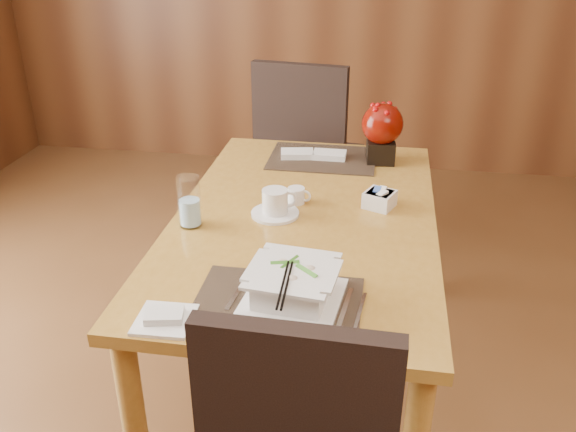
% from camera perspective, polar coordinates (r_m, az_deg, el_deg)
% --- Properties ---
extents(dining_table, '(0.90, 1.50, 0.75)m').
position_cam_1_polar(dining_table, '(2.17, 1.56, -2.23)').
color(dining_table, '#AA7B2F').
rests_on(dining_table, ground).
extents(placemat_near, '(0.45, 0.33, 0.01)m').
position_cam_1_polar(placemat_near, '(1.66, -1.03, -8.29)').
color(placemat_near, black).
rests_on(placemat_near, dining_table).
extents(placemat_far, '(0.45, 0.33, 0.01)m').
position_cam_1_polar(placemat_far, '(2.62, 3.24, 5.43)').
color(placemat_far, black).
rests_on(placemat_far, dining_table).
extents(soup_setting, '(0.28, 0.28, 0.11)m').
position_cam_1_polar(soup_setting, '(1.64, 0.46, -6.58)').
color(soup_setting, silver).
rests_on(soup_setting, dining_table).
extents(coffee_cup, '(0.17, 0.17, 0.10)m').
position_cam_1_polar(coffee_cup, '(2.11, -1.23, 1.10)').
color(coffee_cup, silver).
rests_on(coffee_cup, dining_table).
extents(water_glass, '(0.08, 0.08, 0.18)m').
position_cam_1_polar(water_glass, '(2.05, -9.22, 1.33)').
color(water_glass, white).
rests_on(water_glass, dining_table).
extents(creamer_jug, '(0.09, 0.09, 0.06)m').
position_cam_1_polar(creamer_jug, '(2.21, 0.77, 1.94)').
color(creamer_jug, silver).
rests_on(creamer_jug, dining_table).
extents(sugar_caddy, '(0.13, 0.13, 0.06)m').
position_cam_1_polar(sugar_caddy, '(2.20, 8.56, 1.55)').
color(sugar_caddy, silver).
rests_on(sugar_caddy, dining_table).
extents(berry_decor, '(0.17, 0.17, 0.25)m').
position_cam_1_polar(berry_decor, '(2.57, 8.79, 8.01)').
color(berry_decor, black).
rests_on(berry_decor, dining_table).
extents(napkins_far, '(0.28, 0.12, 0.02)m').
position_cam_1_polar(napkins_far, '(2.62, 2.60, 5.78)').
color(napkins_far, silver).
rests_on(napkins_far, dining_table).
extents(bread_plate, '(0.15, 0.15, 0.01)m').
position_cam_1_polar(bread_plate, '(1.63, -11.45, -9.50)').
color(bread_plate, silver).
rests_on(bread_plate, dining_table).
extents(far_chair, '(0.56, 0.56, 1.06)m').
position_cam_1_polar(far_chair, '(3.20, 1.69, 6.43)').
color(far_chair, black).
rests_on(far_chair, ground).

